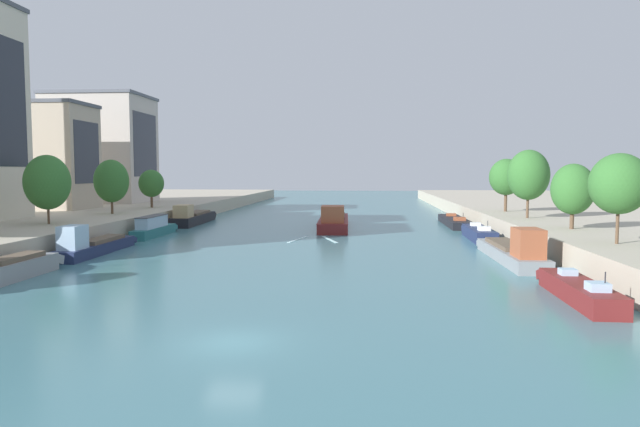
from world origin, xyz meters
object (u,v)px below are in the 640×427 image
(tree_left_past_mid, at_px, (47,182))
(tree_left_second, at_px, (111,181))
(moored_boat_left_near, at_px, (193,217))
(tree_right_far, at_px, (573,189))
(moored_boat_left_far, at_px, (93,245))
(tree_left_midway, at_px, (151,183))
(moored_boat_right_second, at_px, (578,290))
(barge_midriver, at_px, (334,221))
(tree_right_midway, at_px, (506,177))
(moored_boat_left_upstream, at_px, (4,268))
(moored_boat_right_far, at_px, (479,233))
(moored_boat_right_downstream, at_px, (454,221))
(tree_right_second, at_px, (619,184))
(moored_boat_right_lone, at_px, (513,251))
(tree_right_distant, at_px, (528,175))
(moored_boat_left_midway, at_px, (154,228))

(tree_left_past_mid, relative_size, tree_left_second, 1.03)
(moored_boat_left_near, relative_size, tree_right_far, 2.60)
(moored_boat_left_far, distance_m, tree_left_midway, 33.18)
(moored_boat_right_second, height_order, tree_left_midway, tree_left_midway)
(barge_midriver, relative_size, tree_right_midway, 2.74)
(moored_boat_left_far, height_order, tree_right_far, tree_right_far)
(tree_left_midway, distance_m, tree_right_midway, 51.13)
(moored_boat_left_upstream, bearing_deg, tree_right_midway, 42.79)
(barge_midriver, relative_size, moored_boat_right_far, 1.68)
(moored_boat_right_downstream, xyz_separation_m, tree_left_second, (-45.15, -12.42, 5.94))
(moored_boat_right_second, xyz_separation_m, moored_boat_right_downstream, (-0.01, 47.45, -0.08))
(tree_right_second, bearing_deg, moored_boat_left_near, 139.95)
(moored_boat_right_lone, xyz_separation_m, tree_right_midway, (6.30, 28.92, 6.00))
(moored_boat_right_lone, relative_size, tree_right_second, 2.32)
(moored_boat_right_downstream, xyz_separation_m, tree_right_second, (6.06, -38.35, 6.26))
(moored_boat_left_far, xyz_separation_m, tree_right_distant, (43.99, 16.89, 6.42))
(tree_left_midway, bearing_deg, moored_boat_left_near, -11.84)
(moored_boat_left_upstream, xyz_separation_m, tree_right_distant, (43.93, 30.00, 6.29))
(barge_midriver, bearing_deg, tree_right_far, -41.97)
(tree_right_second, height_order, tree_right_distant, tree_right_distant)
(moored_boat_right_second, height_order, tree_right_midway, tree_right_midway)
(moored_boat_left_midway, bearing_deg, tree_left_past_mid, -128.38)
(moored_boat_right_second, bearing_deg, tree_right_distant, 79.55)
(moored_boat_left_far, distance_m, moored_boat_right_downstream, 49.62)
(moored_boat_right_second, xyz_separation_m, tree_left_past_mid, (-45.43, 20.95, 5.97))
(moored_boat_left_far, bearing_deg, tree_left_past_mid, 143.95)
(moored_boat_left_midway, distance_m, moored_boat_right_lone, 41.04)
(moored_boat_right_downstream, distance_m, tree_left_midway, 45.15)
(tree_left_second, bearing_deg, tree_right_midway, 9.04)
(moored_boat_right_second, bearing_deg, moored_boat_left_upstream, 176.33)
(moored_boat_right_lone, xyz_separation_m, tree_left_midway, (-44.62, 33.35, 4.95))
(moored_boat_left_upstream, bearing_deg, tree_right_distant, 34.33)
(moored_boat_left_near, distance_m, tree_left_midway, 8.48)
(moored_boat_right_downstream, height_order, tree_left_midway, tree_left_midway)
(barge_midriver, xyz_separation_m, tree_left_midway, (-27.76, 6.17, 4.88))
(tree_left_past_mid, bearing_deg, moored_boat_left_midway, 51.62)
(moored_boat_right_far, bearing_deg, tree_left_past_mid, -168.32)
(moored_boat_right_lone, height_order, moored_boat_right_downstream, moored_boat_right_lone)
(moored_boat_right_second, relative_size, tree_left_midway, 1.87)
(moored_boat_left_upstream, bearing_deg, tree_right_second, 8.62)
(moored_boat_right_far, xyz_separation_m, tree_right_distant, (5.92, 2.07, 6.61))
(tree_left_past_mid, distance_m, tree_left_midway, 26.69)
(tree_right_distant, bearing_deg, barge_midriver, 158.63)
(moored_boat_left_midway, bearing_deg, moored_boat_right_lone, -23.13)
(tree_left_past_mid, distance_m, tree_right_midway, 56.12)
(barge_midriver, distance_m, moored_boat_left_near, 21.55)
(moored_boat_left_upstream, bearing_deg, tree_left_second, 102.48)
(moored_boat_left_midway, bearing_deg, tree_right_second, -25.82)
(tree_left_second, distance_m, tree_right_midway, 51.90)
(moored_boat_right_far, height_order, tree_left_past_mid, tree_left_past_mid)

